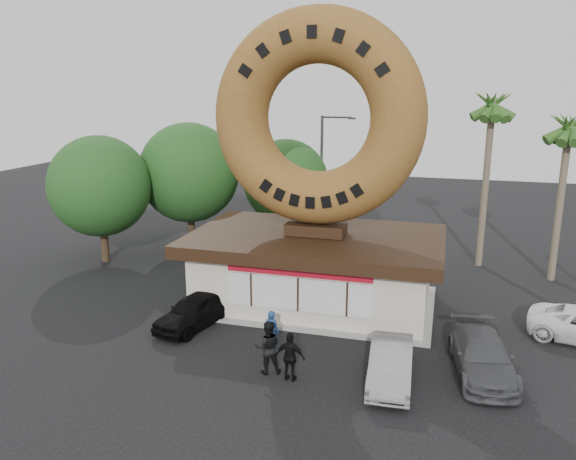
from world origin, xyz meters
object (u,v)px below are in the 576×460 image
(person_left, at_px, (272,331))
(car_black, at_px, (194,311))
(street_lamp, at_px, (324,173))
(car_grey, at_px, (483,356))
(person_center, at_px, (268,347))
(giant_donut, at_px, (317,119))
(donut_shop, at_px, (315,267))
(car_silver, at_px, (391,364))
(person_right, at_px, (290,357))

(person_left, distance_m, car_black, 4.04)
(street_lamp, xyz_separation_m, car_grey, (8.92, -14.76, -3.81))
(person_left, xyz_separation_m, person_center, (0.34, -1.54, 0.13))
(person_left, bearing_deg, person_center, 114.93)
(giant_donut, height_order, person_left, giant_donut)
(donut_shop, distance_m, person_center, 6.78)
(person_left, distance_m, car_silver, 4.62)
(person_center, xyz_separation_m, car_grey, (7.18, 1.98, -0.29))
(street_lamp, height_order, person_right, street_lamp)
(donut_shop, height_order, person_left, donut_shop)
(person_left, height_order, person_right, person_right)
(donut_shop, distance_m, car_silver, 7.47)
(person_center, relative_size, car_grey, 0.42)
(car_black, xyz_separation_m, car_grey, (11.33, -0.88, -0.00))
(car_silver, bearing_deg, giant_donut, 120.34)
(street_lamp, bearing_deg, car_grey, -58.84)
(street_lamp, xyz_separation_m, person_center, (1.75, -16.74, -3.52))
(car_grey, bearing_deg, car_black, 167.82)
(person_right, xyz_separation_m, car_black, (-5.06, 3.18, -0.20))
(donut_shop, bearing_deg, person_left, -94.96)
(person_right, bearing_deg, person_center, -13.97)
(person_left, distance_m, person_right, 2.23)
(donut_shop, relative_size, person_center, 5.82)
(giant_donut, relative_size, person_center, 4.76)
(giant_donut, bearing_deg, car_black, -137.74)
(person_center, xyz_separation_m, car_silver, (4.17, 0.55, -0.31))
(donut_shop, xyz_separation_m, car_silver, (4.06, -6.17, -1.11))
(car_silver, bearing_deg, person_left, 164.70)
(street_lamp, bearing_deg, person_center, -84.04)
(person_right, height_order, car_silver, person_right)
(person_left, relative_size, car_black, 0.42)
(person_right, bearing_deg, street_lamp, -75.95)
(donut_shop, xyz_separation_m, person_left, (-0.45, -5.19, -0.94))
(person_center, relative_size, car_black, 0.49)
(person_left, xyz_separation_m, car_silver, (4.51, -0.99, -0.17))
(person_center, distance_m, person_right, 0.96)
(donut_shop, bearing_deg, car_black, -137.86)
(car_grey, bearing_deg, street_lamp, 113.45)
(street_lamp, xyz_separation_m, car_black, (-2.41, -13.87, -3.81))
(car_silver, distance_m, car_grey, 3.33)
(car_black, bearing_deg, donut_shop, 56.40)
(person_center, bearing_deg, car_black, -56.11)
(donut_shop, xyz_separation_m, street_lamp, (-1.86, 10.02, 2.72))
(car_silver, bearing_deg, car_black, 161.51)
(giant_donut, relative_size, car_grey, 1.98)
(person_right, height_order, car_black, person_right)
(car_black, relative_size, car_grey, 0.85)
(car_black, distance_m, car_silver, 8.65)
(street_lamp, relative_size, car_black, 2.03)
(car_silver, bearing_deg, street_lamp, 107.13)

